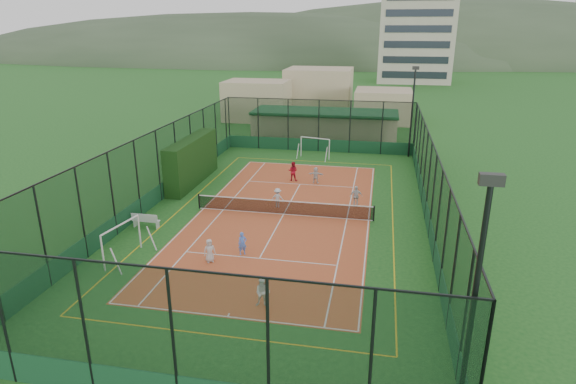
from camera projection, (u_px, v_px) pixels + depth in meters
name	position (u px, v px, depth m)	size (l,w,h in m)	color
ground	(284.00, 214.00, 31.35)	(300.00, 300.00, 0.00)	#1D561F
court_slab	(284.00, 214.00, 31.34)	(11.17, 23.97, 0.01)	#C1412B
tennis_net	(284.00, 207.00, 31.17)	(11.67, 0.12, 1.06)	black
perimeter_fence	(283.00, 178.00, 30.53)	(18.12, 34.12, 5.00)	black
floodlight_se	(471.00, 319.00, 13.05)	(0.60, 0.26, 8.25)	black
floodlight_ne	(412.00, 113.00, 43.84)	(0.60, 0.26, 8.25)	black
clubhouse	(325.00, 125.00, 51.23)	(15.20, 7.20, 3.15)	tan
apartment_tower	(418.00, 8.00, 100.30)	(15.00, 12.00, 30.00)	beige
distant_hills	(368.00, 60.00, 170.45)	(200.00, 60.00, 24.00)	#384C33
hedge_left	(192.00, 161.00, 37.18)	(1.20, 8.03, 3.51)	black
white_bench	(146.00, 220.00, 29.21)	(1.69, 0.47, 0.95)	white
futsal_goal_near	(122.00, 242.00, 25.10)	(0.87, 2.98, 1.92)	white
futsal_goal_far	(315.00, 148.00, 44.41)	(2.91, 0.84, 1.88)	white
child_near_left	(210.00, 251.00, 24.88)	(0.61, 0.40, 1.25)	silver
child_near_mid	(242.00, 243.00, 25.67)	(0.46, 0.30, 1.27)	#5482EF
child_near_right	(263.00, 293.00, 20.86)	(0.66, 0.52, 1.36)	white
child_far_left	(278.00, 198.00, 32.35)	(0.87, 0.50, 1.35)	silver
child_far_right	(356.00, 196.00, 32.48)	(0.85, 0.36, 1.46)	silver
child_far_back	(316.00, 175.00, 37.38)	(1.19, 0.38, 1.28)	silver
coach	(293.00, 171.00, 37.94)	(0.75, 0.59, 1.55)	red
tennis_balls	(274.00, 203.00, 33.15)	(3.71, 1.35, 0.07)	#CCE033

